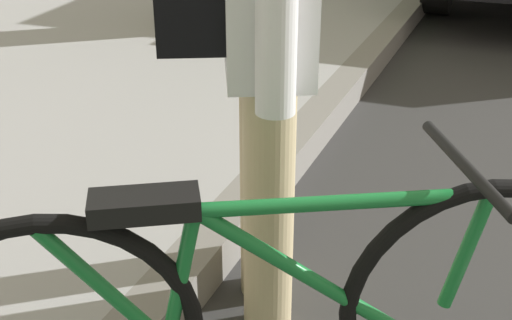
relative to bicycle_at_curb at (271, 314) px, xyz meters
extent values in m
torus|color=black|center=(-0.45, -0.27, -0.02)|extent=(0.63, 0.40, 0.71)
cylinder|color=#197233|center=(-0.12, -0.07, 0.07)|extent=(0.57, 0.37, 0.52)
cylinder|color=#197233|center=(0.19, 0.12, 0.06)|extent=(0.14, 0.10, 0.48)
cylinder|color=#197233|center=(-0.07, -0.04, 0.30)|extent=(0.64, 0.41, 0.05)
cylinder|color=#197233|center=(0.34, 0.21, 0.14)|extent=(0.24, 0.17, 0.34)
cylinder|color=#197233|center=(-0.42, -0.25, 0.14)|extent=(0.12, 0.09, 0.34)
cube|color=black|center=(0.24, 0.15, 0.33)|extent=(0.26, 0.21, 0.05)
cylinder|color=black|center=(-0.38, -0.23, 0.37)|extent=(0.26, 0.41, 0.03)
cylinder|color=#C6B284|center=(0.15, -0.36, 0.04)|extent=(0.15, 0.15, 0.83)
cylinder|color=#C6B284|center=(0.24, -0.54, 0.04)|extent=(0.15, 0.15, 0.83)
cylinder|color=white|center=(0.08, -0.22, 0.71)|extent=(0.10, 0.10, 0.55)
camera|label=1|loc=(-0.47, 1.22, 1.08)|focal=47.67mm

